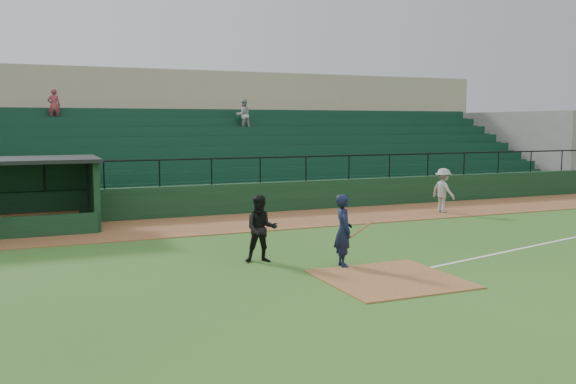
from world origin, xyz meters
name	(u,v)px	position (x,y,z in m)	size (l,w,h in m)	color
ground	(368,270)	(0.00, 0.00, 0.00)	(90.00, 90.00, 0.00)	#2F5B1D
warning_track	(256,222)	(0.00, 8.00, 0.01)	(40.00, 4.00, 0.03)	brown
home_plate_dirt	(390,279)	(0.00, -1.00, 0.01)	(3.00, 3.00, 0.03)	brown
foul_line	(572,238)	(8.00, 1.20, 0.01)	(18.00, 0.09, 0.01)	white
stadium_structure	(196,149)	(0.00, 16.46, 2.30)	(38.00, 13.08, 6.40)	#103219
batter_at_plate	(343,231)	(-0.40, 0.54, 0.91)	(1.07, 0.74, 1.82)	black
umpire	(261,229)	(-2.09, 1.81, 0.87)	(0.84, 0.66, 1.73)	black
runner	(443,190)	(7.63, 7.23, 0.91)	(1.13, 0.65, 1.75)	#9D9793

